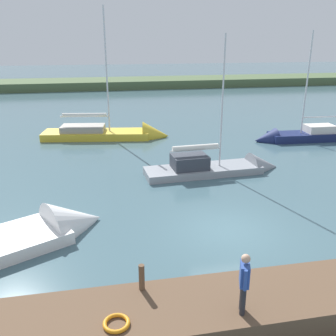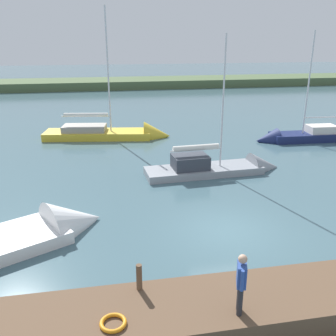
% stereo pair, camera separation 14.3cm
% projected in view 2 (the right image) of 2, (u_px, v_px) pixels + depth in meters
% --- Properties ---
extents(ground_plane, '(200.00, 200.00, 0.00)m').
position_uv_depth(ground_plane, '(227.00, 231.00, 14.74)').
color(ground_plane, '#42606B').
extents(far_shoreline, '(180.00, 8.00, 2.40)m').
position_uv_depth(far_shoreline, '(129.00, 87.00, 58.15)').
color(far_shoreline, '#4C603D').
rests_on(far_shoreline, ground_plane).
extents(dock_pier, '(26.04, 2.23, 0.72)m').
position_uv_depth(dock_pier, '(284.00, 301.00, 10.26)').
color(dock_pier, brown).
rests_on(dock_pier, ground_plane).
extents(mooring_post_near, '(0.16, 0.16, 0.77)m').
position_uv_depth(mooring_post_near, '(139.00, 277.00, 10.07)').
color(mooring_post_near, brown).
rests_on(mooring_post_near, dock_pier).
extents(life_ring_buoy, '(0.66, 0.66, 0.10)m').
position_uv_depth(life_ring_buoy, '(113.00, 323.00, 8.91)').
color(life_ring_buoy, orange).
rests_on(life_ring_buoy, dock_pier).
extents(sailboat_mid_channel, '(9.71, 3.58, 10.37)m').
position_uv_depth(sailboat_mid_channel, '(117.00, 135.00, 28.42)').
color(sailboat_mid_channel, gold).
rests_on(sailboat_mid_channel, ground_plane).
extents(sailboat_outer_mooring, '(7.96, 2.32, 8.36)m').
position_uv_depth(sailboat_outer_mooring, '(223.00, 169.00, 21.14)').
color(sailboat_outer_mooring, gray).
rests_on(sailboat_outer_mooring, ground_plane).
extents(sailboat_inner_slip, '(8.97, 6.22, 8.77)m').
position_uv_depth(sailboat_inner_slip, '(12.00, 242.00, 13.59)').
color(sailboat_inner_slip, white).
rests_on(sailboat_inner_slip, ground_plane).
extents(sailboat_far_right, '(7.32, 2.09, 8.51)m').
position_uv_depth(sailboat_far_right, '(299.00, 138.00, 27.58)').
color(sailboat_far_right, navy).
rests_on(sailboat_far_right, ground_plane).
extents(person_on_dock, '(0.35, 0.61, 1.65)m').
position_uv_depth(person_on_dock, '(241.00, 280.00, 9.03)').
color(person_on_dock, '#28282D').
rests_on(person_on_dock, dock_pier).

